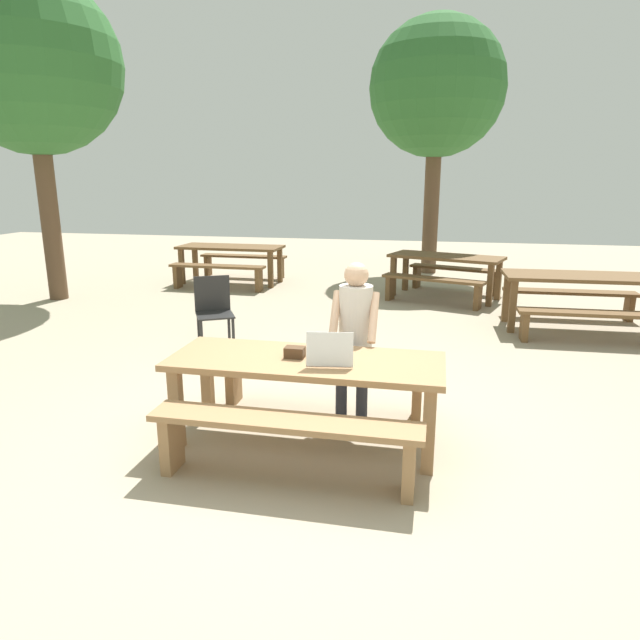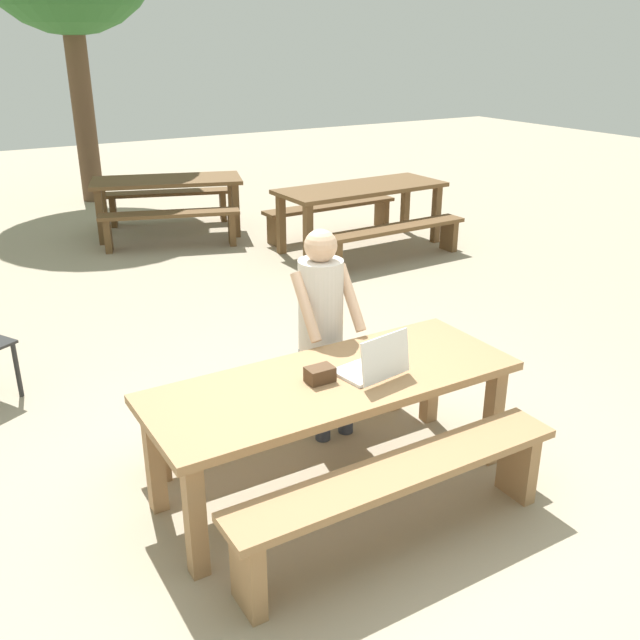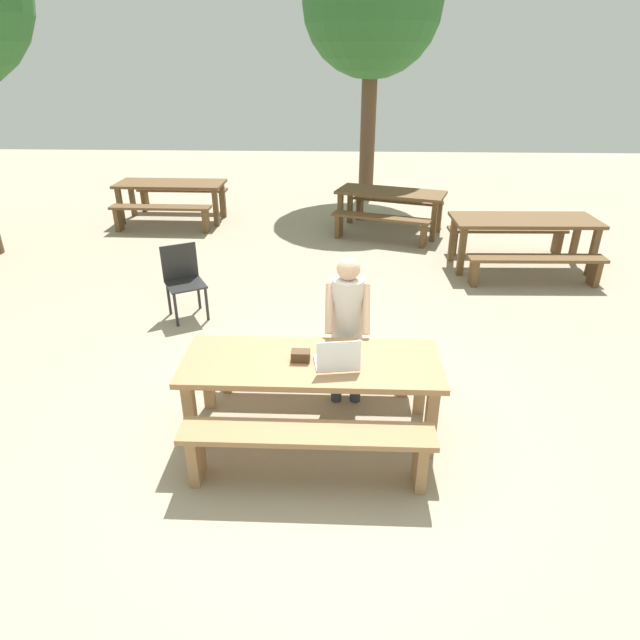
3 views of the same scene
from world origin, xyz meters
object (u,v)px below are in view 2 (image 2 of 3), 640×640
object	(u,v)px
laptop	(374,365)
picnic_table_rear	(361,195)
picnic_table_mid	(167,187)
small_pouch	(320,374)
person_seated	(323,317)
picnic_table_front	(333,393)

from	to	relation	value
laptop	picnic_table_rear	xyz separation A→B (m)	(2.75, 4.21, -0.10)
laptop	picnic_table_mid	xyz separation A→B (m)	(0.90, 6.03, -0.13)
laptop	small_pouch	bearing A→B (deg)	-26.54
small_pouch	laptop	bearing A→B (deg)	-17.78
picnic_table_rear	laptop	bearing A→B (deg)	-124.78
small_pouch	person_seated	bearing A→B (deg)	57.25
picnic_table_mid	person_seated	bearing A→B (deg)	-80.28
picnic_table_front	picnic_table_rear	size ratio (longest dim) A/B	1.00
laptop	person_seated	size ratio (longest dim) A/B	0.28
laptop	small_pouch	world-z (taller)	laptop
picnic_table_front	picnic_table_mid	xyz separation A→B (m)	(1.12, 5.93, 0.03)
picnic_table_front	laptop	distance (m)	0.28
picnic_table_front	picnic_table_rear	distance (m)	5.07
small_pouch	picnic_table_mid	world-z (taller)	small_pouch
small_pouch	person_seated	distance (m)	0.72
picnic_table_front	laptop	world-z (taller)	laptop
laptop	picnic_table_mid	world-z (taller)	laptop
small_pouch	picnic_table_rear	world-z (taller)	small_pouch
picnic_table_front	small_pouch	size ratio (longest dim) A/B	13.89
small_pouch	person_seated	xyz separation A→B (m)	(0.39, 0.60, 0.06)
picnic_table_rear	picnic_table_front	bearing A→B (deg)	-127.37
small_pouch	picnic_table_mid	xyz separation A→B (m)	(1.20, 5.93, -0.11)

